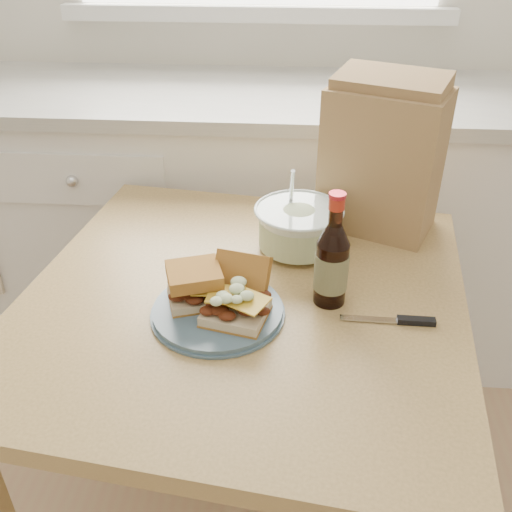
# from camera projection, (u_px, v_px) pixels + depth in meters

# --- Properties ---
(cabinet_run) EXTENTS (2.50, 0.64, 0.94)m
(cabinet_run) POSITION_uv_depth(u_px,v_px,m) (251.00, 219.00, 2.05)
(cabinet_run) COLOR white
(cabinet_run) RESTS_ON ground
(dining_table) EXTENTS (1.02, 1.02, 0.76)m
(dining_table) POSITION_uv_depth(u_px,v_px,m) (244.00, 335.00, 1.24)
(dining_table) COLOR tan
(dining_table) RESTS_ON ground
(plate) EXTENTS (0.26, 0.26, 0.02)m
(plate) POSITION_uv_depth(u_px,v_px,m) (218.00, 311.00, 1.12)
(plate) COLOR #496375
(plate) RESTS_ON dining_table
(sandwich_left) EXTENTS (0.13, 0.12, 0.08)m
(sandwich_left) POSITION_uv_depth(u_px,v_px,m) (195.00, 285.00, 1.12)
(sandwich_left) COLOR beige
(sandwich_left) RESTS_ON plate
(sandwich_right) EXTENTS (0.14, 0.18, 0.10)m
(sandwich_right) POSITION_uv_depth(u_px,v_px,m) (238.00, 296.00, 1.09)
(sandwich_right) COLOR beige
(sandwich_right) RESTS_ON plate
(coleslaw_bowl) EXTENTS (0.20, 0.20, 0.20)m
(coleslaw_bowl) POSITION_uv_depth(u_px,v_px,m) (298.00, 229.00, 1.31)
(coleslaw_bowl) COLOR white
(coleslaw_bowl) RESTS_ON dining_table
(beer_bottle) EXTENTS (0.07, 0.07, 0.24)m
(beer_bottle) POSITION_uv_depth(u_px,v_px,m) (332.00, 263.00, 1.12)
(beer_bottle) COLOR black
(beer_bottle) RESTS_ON dining_table
(knife) EXTENTS (0.18, 0.02, 0.01)m
(knife) POSITION_uv_depth(u_px,v_px,m) (404.00, 320.00, 1.10)
(knife) COLOR silver
(knife) RESTS_ON dining_table
(paper_bag) EXTENTS (0.31, 0.26, 0.34)m
(paper_bag) POSITION_uv_depth(u_px,v_px,m) (382.00, 161.00, 1.35)
(paper_bag) COLOR #AB8453
(paper_bag) RESTS_ON dining_table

